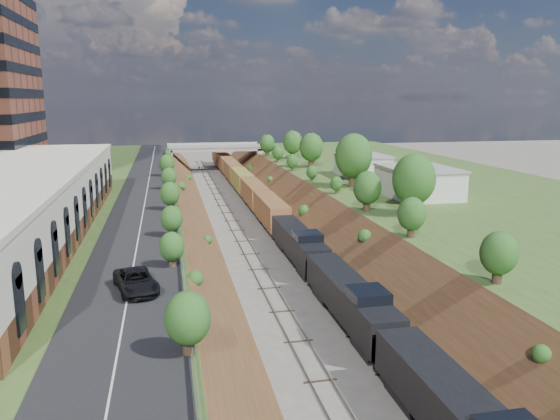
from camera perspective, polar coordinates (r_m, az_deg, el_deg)
The scene contains 16 objects.
platform_left at distance 85.13m, azimuth -25.58°, elevation -0.79°, with size 44.00×180.00×5.00m, color #3A5724.
platform_right at distance 94.22m, azimuth 17.20°, elevation 0.95°, with size 44.00×180.00×5.00m, color #3A5724.
embankment_left at distance 83.14m, azimuth -10.55°, elevation -1.87°, with size 7.07×180.00×7.07m, color brown.
embankment_right at distance 86.34m, azimuth 4.20°, elevation -1.20°, with size 7.07×180.00×7.07m, color brown.
rail_left_track at distance 83.68m, azimuth -4.80°, elevation -1.56°, with size 1.58×180.00×0.18m, color gray.
rail_right_track at distance 84.44m, azimuth -1.29°, elevation -1.40°, with size 1.58×180.00×0.18m, color gray.
road at distance 82.17m, azimuth -13.82°, elevation 1.43°, with size 8.00×180.00×0.10m, color black.
guardrail at distance 81.83m, azimuth -10.97°, elevation 1.87°, with size 0.10×171.00×0.70m.
commercial_building at distance 61.86m, azimuth -26.25°, elevation 0.52°, with size 14.30×62.30×7.00m.
overpass at distance 144.13m, azimuth -6.86°, elevation 5.90°, with size 24.50×8.30×7.40m.
white_building_near at distance 82.13m, azimuth 14.25°, elevation 2.78°, with size 9.00×12.00×4.00m, color silver.
white_building_far at distance 102.01m, azimuth 8.60°, elevation 4.57°, with size 8.00×10.00×3.60m, color silver.
tree_right_large at distance 68.30m, azimuth 13.81°, elevation 3.09°, with size 5.25×5.25×7.61m.
tree_left_crest at distance 42.65m, azimuth -10.61°, elevation -5.07°, with size 2.45×2.45×3.55m.
freight_train at distance 95.53m, azimuth -2.62°, elevation 1.63°, with size 2.95×150.46×4.55m.
suv at distance 41.99m, azimuth -14.82°, elevation -7.18°, with size 2.62×5.69×1.58m, color black.
Camera 1 is at (-12.35, -20.89, 19.17)m, focal length 35.00 mm.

